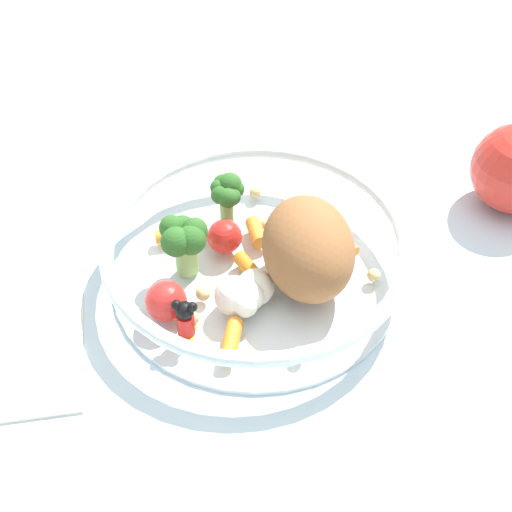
% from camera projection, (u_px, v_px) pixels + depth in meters
% --- Properties ---
extents(ground_plane, '(2.40, 2.40, 0.00)m').
position_uv_depth(ground_plane, '(244.00, 285.00, 0.61)').
color(ground_plane, silver).
extents(food_container, '(0.25, 0.25, 0.08)m').
position_uv_depth(food_container, '(263.00, 254.00, 0.59)').
color(food_container, white).
rests_on(food_container, ground_plane).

